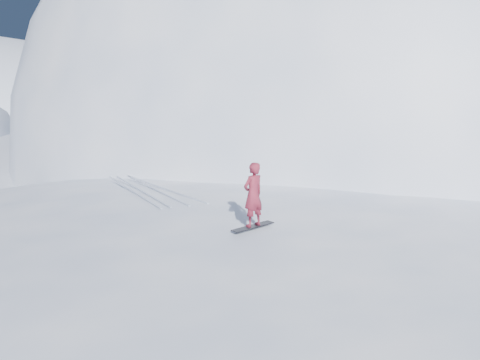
# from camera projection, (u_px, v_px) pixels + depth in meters

# --- Properties ---
(ground) EXTENTS (400.00, 400.00, 0.00)m
(ground) POSITION_uv_depth(u_px,v_px,m) (227.00, 308.00, 13.15)
(ground) COLOR white
(ground) RESTS_ON ground
(near_ridge) EXTENTS (36.00, 28.00, 4.80)m
(near_ridge) POSITION_uv_depth(u_px,v_px,m) (226.00, 266.00, 16.25)
(near_ridge) COLOR white
(near_ridge) RESTS_ON ground
(summit_peak) EXTENTS (60.00, 56.00, 56.00)m
(summit_peak) POSITION_uv_depth(u_px,v_px,m) (356.00, 152.00, 44.59)
(summit_peak) COLOR white
(summit_peak) RESTS_ON ground
(peak_shoulder) EXTENTS (28.00, 24.00, 18.00)m
(peak_shoulder) POSITION_uv_depth(u_px,v_px,m) (267.00, 170.00, 34.96)
(peak_shoulder) COLOR white
(peak_shoulder) RESTS_ON ground
(wind_bumps) EXTENTS (16.00, 14.40, 1.00)m
(wind_bumps) POSITION_uv_depth(u_px,v_px,m) (189.00, 282.00, 14.91)
(wind_bumps) COLOR white
(wind_bumps) RESTS_ON ground
(snowboard) EXTENTS (1.38, 0.74, 0.02)m
(snowboard) POSITION_uv_depth(u_px,v_px,m) (253.00, 226.00, 12.60)
(snowboard) COLOR black
(snowboard) RESTS_ON near_ridge
(snowboarder) EXTENTS (0.74, 0.62, 1.74)m
(snowboarder) POSITION_uv_depth(u_px,v_px,m) (253.00, 195.00, 12.42)
(snowboarder) COLOR maroon
(snowboarder) RESTS_ON snowboard
(board_tracks) EXTENTS (2.60, 5.92, 0.04)m
(board_tracks) POSITION_uv_depth(u_px,v_px,m) (147.00, 189.00, 17.19)
(board_tracks) COLOR silver
(board_tracks) RESTS_ON ground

